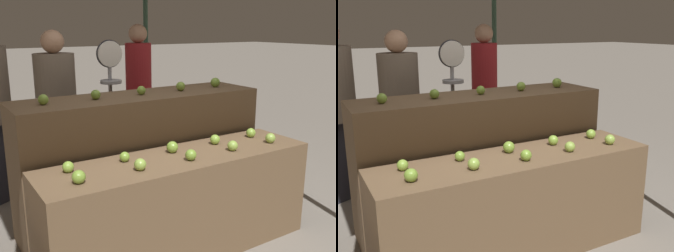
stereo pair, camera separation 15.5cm
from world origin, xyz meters
TOP-DOWN VIEW (x-y plane):
  - ground_plane at (0.00, 0.00)m, footprint 60.00×60.00m
  - display_counter_front at (0.00, 0.00)m, footprint 2.09×0.55m
  - display_counter_back at (0.00, 0.60)m, footprint 2.09×0.55m
  - apple_front_0 at (-0.80, -0.10)m, footprint 0.08×0.08m
  - apple_front_1 at (-0.39, -0.10)m, footprint 0.08×0.08m
  - apple_front_2 at (0.01, -0.11)m, footprint 0.08×0.08m
  - apple_front_3 at (0.40, -0.10)m, footprint 0.08×0.08m
  - apple_front_4 at (0.79, -0.11)m, footprint 0.08×0.08m
  - apple_front_5 at (-0.79, 0.12)m, footprint 0.07×0.07m
  - apple_front_6 at (-0.40, 0.11)m, footprint 0.07×0.07m
  - apple_front_7 at (-0.01, 0.10)m, footprint 0.09×0.09m
  - apple_front_8 at (0.39, 0.10)m, footprint 0.08×0.08m
  - apple_front_9 at (0.78, 0.10)m, footprint 0.08×0.08m
  - apple_back_0 at (-0.80, 0.59)m, footprint 0.08×0.08m
  - apple_back_1 at (-0.40, 0.59)m, footprint 0.08×0.08m
  - apple_back_2 at (0.00, 0.59)m, footprint 0.07×0.07m
  - apple_back_3 at (0.39, 0.59)m, footprint 0.08×0.08m
  - apple_back_4 at (0.78, 0.60)m, footprint 0.09×0.09m
  - produce_scale at (-0.02, 1.17)m, footprint 0.26×0.20m
  - person_vendor_at_scale at (-0.45, 1.48)m, footprint 0.46×0.46m
  - person_customer_left at (0.74, 2.04)m, footprint 0.43×0.43m

SIDE VIEW (x-z plane):
  - ground_plane at x=0.00m, z-range 0.00..0.00m
  - display_counter_front at x=0.00m, z-range 0.00..0.76m
  - display_counter_back at x=0.00m, z-range 0.00..1.13m
  - apple_front_6 at x=-0.40m, z-range 0.76..0.84m
  - apple_front_5 at x=-0.79m, z-range 0.76..0.84m
  - apple_front_9 at x=0.78m, z-range 0.76..0.84m
  - apple_front_8 at x=0.39m, z-range 0.76..0.84m
  - apple_front_3 at x=0.40m, z-range 0.76..0.84m
  - apple_front_2 at x=0.01m, z-range 0.76..0.84m
  - apple_front_4 at x=0.79m, z-range 0.76..0.84m
  - apple_front_1 at x=-0.39m, z-range 0.76..0.85m
  - apple_front_0 at x=-0.80m, z-range 0.76..0.85m
  - apple_front_7 at x=-0.01m, z-range 0.76..0.85m
  - person_vendor_at_scale at x=-0.45m, z-range 0.12..1.76m
  - person_customer_left at x=0.74m, z-range 0.15..1.85m
  - produce_scale at x=-0.02m, z-range 0.34..1.90m
  - apple_back_2 at x=0.00m, z-range 1.13..1.20m
  - apple_back_1 at x=-0.40m, z-range 1.13..1.20m
  - apple_back_0 at x=-0.80m, z-range 1.13..1.20m
  - apple_back_3 at x=0.39m, z-range 1.13..1.21m
  - apple_back_4 at x=0.78m, z-range 1.13..1.21m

